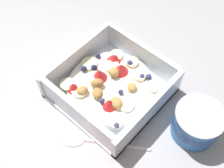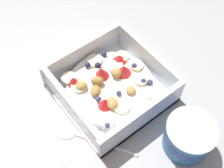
{
  "view_description": "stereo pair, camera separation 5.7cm",
  "coord_description": "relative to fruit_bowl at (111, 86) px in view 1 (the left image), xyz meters",
  "views": [
    {
      "loc": [
        0.23,
        0.2,
        0.5
      ],
      "look_at": [
        -0.0,
        -0.01,
        0.03
      ],
      "focal_mm": 46.82,
      "sensor_mm": 36.0,
      "label": 1
    },
    {
      "loc": [
        0.19,
        0.23,
        0.5
      ],
      "look_at": [
        -0.0,
        -0.01,
        0.03
      ],
      "focal_mm": 46.82,
      "sensor_mm": 36.0,
      "label": 2
    }
  ],
  "objects": [
    {
      "name": "spoon",
      "position": [
        0.11,
        0.03,
        -0.02
      ],
      "size": [
        0.11,
        0.16,
        0.01
      ],
      "color": "silver",
      "rests_on": "ground"
    },
    {
      "name": "yogurt_cup",
      "position": [
        -0.04,
        0.17,
        0.01
      ],
      "size": [
        0.09,
        0.09,
        0.07
      ],
      "color": "#3370B7",
      "rests_on": "ground"
    },
    {
      "name": "fruit_bowl",
      "position": [
        0.0,
        0.0,
        0.0
      ],
      "size": [
        0.2,
        0.2,
        0.07
      ],
      "color": "white",
      "rests_on": "ground"
    },
    {
      "name": "ground_plane",
      "position": [
        0.0,
        0.01,
        -0.02
      ],
      "size": [
        2.4,
        2.4,
        0.0
      ],
      "primitive_type": "plane",
      "color": "#9E9EA3"
    }
  ]
}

